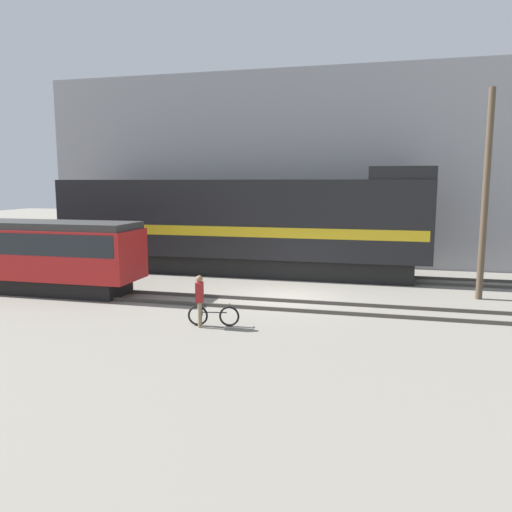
{
  "coord_description": "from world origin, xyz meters",
  "views": [
    {
      "loc": [
        3.69,
        -20.12,
        4.79
      ],
      "look_at": [
        -1.22,
        -0.52,
        1.8
      ],
      "focal_mm": 35.0,
      "sensor_mm": 36.0,
      "label": 1
    }
  ],
  "objects_px": {
    "streetcar": "(26,251)",
    "freight_locomotive": "(239,225)",
    "utility_pole_left": "(485,196)",
    "person": "(200,296)",
    "bicycle": "(214,316)"
  },
  "relations": [
    {
      "from": "freight_locomotive",
      "to": "bicycle",
      "type": "xyz_separation_m",
      "value": [
        1.84,
        -9.63,
        -2.23
      ]
    },
    {
      "from": "freight_locomotive",
      "to": "person",
      "type": "xyz_separation_m",
      "value": [
        1.44,
        -9.85,
        -1.51
      ]
    },
    {
      "from": "freight_locomotive",
      "to": "utility_pole_left",
      "type": "bearing_deg",
      "value": -16.05
    },
    {
      "from": "bicycle",
      "to": "utility_pole_left",
      "type": "height_order",
      "value": "utility_pole_left"
    },
    {
      "from": "freight_locomotive",
      "to": "streetcar",
      "type": "distance_m",
      "value": 10.26
    },
    {
      "from": "person",
      "to": "utility_pole_left",
      "type": "bearing_deg",
      "value": 34.0
    },
    {
      "from": "streetcar",
      "to": "freight_locomotive",
      "type": "bearing_deg",
      "value": 39.2
    },
    {
      "from": "person",
      "to": "bicycle",
      "type": "bearing_deg",
      "value": 28.14
    },
    {
      "from": "person",
      "to": "streetcar",
      "type": "bearing_deg",
      "value": 160.18
    },
    {
      "from": "streetcar",
      "to": "bicycle",
      "type": "height_order",
      "value": "streetcar"
    },
    {
      "from": "bicycle",
      "to": "person",
      "type": "xyz_separation_m",
      "value": [
        -0.4,
        -0.22,
        0.72
      ]
    },
    {
      "from": "freight_locomotive",
      "to": "bicycle",
      "type": "relative_size",
      "value": 11.13
    },
    {
      "from": "streetcar",
      "to": "utility_pole_left",
      "type": "distance_m",
      "value": 19.6
    },
    {
      "from": "streetcar",
      "to": "bicycle",
      "type": "xyz_separation_m",
      "value": [
        9.77,
        -3.16,
        -1.44
      ]
    },
    {
      "from": "bicycle",
      "to": "person",
      "type": "distance_m",
      "value": 0.86
    }
  ]
}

